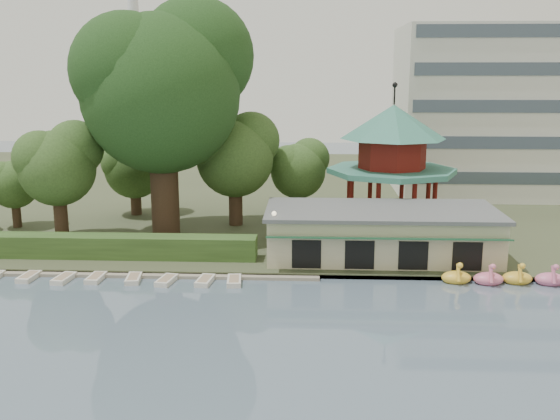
# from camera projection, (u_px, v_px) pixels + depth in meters

# --- Properties ---
(ground_plane) EXTENTS (220.00, 220.00, 0.00)m
(ground_plane) POSITION_uv_depth(u_px,v_px,m) (221.00, 391.00, 30.00)
(ground_plane) COLOR slate
(ground_plane) RESTS_ON ground
(shore) EXTENTS (220.00, 70.00, 0.40)m
(shore) POSITION_uv_depth(u_px,v_px,m) (277.00, 190.00, 80.68)
(shore) COLOR #424930
(shore) RESTS_ON ground
(embankment) EXTENTS (220.00, 0.60, 0.30)m
(embankment) POSITION_uv_depth(u_px,v_px,m) (253.00, 275.00, 46.85)
(embankment) COLOR gray
(embankment) RESTS_ON ground
(dock) EXTENTS (34.00, 1.60, 0.24)m
(dock) POSITION_uv_depth(u_px,v_px,m) (96.00, 273.00, 47.31)
(dock) COLOR gray
(dock) RESTS_ON ground
(boathouse) EXTENTS (18.60, 9.39, 3.90)m
(boathouse) POSITION_uv_depth(u_px,v_px,m) (381.00, 232.00, 50.47)
(boathouse) COLOR #C1B895
(boathouse) RESTS_ON shore
(pavilion) EXTENTS (12.40, 12.40, 13.50)m
(pavilion) POSITION_uv_depth(u_px,v_px,m) (392.00, 154.00, 59.05)
(pavilion) COLOR #C1B895
(pavilion) RESTS_ON shore
(office_building) EXTENTS (38.00, 18.00, 20.00)m
(office_building) POSITION_uv_depth(u_px,v_px,m) (549.00, 118.00, 74.19)
(office_building) COLOR silver
(office_building) RESTS_ON shore
(hedge) EXTENTS (30.00, 2.00, 1.80)m
(hedge) POSITION_uv_depth(u_px,v_px,m) (72.00, 246.00, 50.41)
(hedge) COLOR #385724
(hedge) RESTS_ON shore
(lamp_post) EXTENTS (0.36, 0.36, 4.28)m
(lamp_post) POSITION_uv_depth(u_px,v_px,m) (274.00, 228.00, 47.75)
(lamp_post) COLOR black
(lamp_post) RESTS_ON shore
(big_tree) EXTENTS (15.48, 14.42, 21.35)m
(big_tree) POSITION_uv_depth(u_px,v_px,m) (163.00, 81.00, 54.88)
(big_tree) COLOR #3A281C
(big_tree) RESTS_ON shore
(small_trees) EXTENTS (39.06, 16.58, 10.96)m
(small_trees) POSITION_uv_depth(u_px,v_px,m) (143.00, 164.00, 59.69)
(small_trees) COLOR #3A281C
(small_trees) RESTS_ON shore
(moored_rowboats) EXTENTS (26.88, 2.74, 0.36)m
(moored_rowboats) POSITION_uv_depth(u_px,v_px,m) (63.00, 278.00, 46.00)
(moored_rowboats) COLOR silver
(moored_rowboats) RESTS_ON ground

